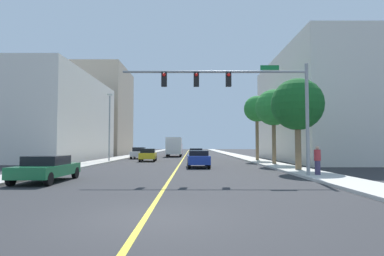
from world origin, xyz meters
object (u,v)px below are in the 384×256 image
at_px(car_white, 196,154).
at_px(car_silver, 139,153).
at_px(palm_far, 257,109).
at_px(car_green, 47,168).
at_px(car_blue, 198,158).
at_px(palm_mid, 274,108).
at_px(delivery_truck, 175,146).
at_px(car_yellow, 148,155).
at_px(palm_near, 298,105).
at_px(traffic_signal_mast, 244,91).
at_px(street_lamp, 110,123).
at_px(pedestrian, 318,160).

distance_m(car_white, car_silver, 8.22).
height_order(palm_far, car_green, palm_far).
relative_size(car_silver, car_blue, 0.93).
bearing_deg(car_blue, palm_mid, 20.77).
height_order(car_white, delivery_truck, delivery_truck).
bearing_deg(car_blue, delivery_truck, 95.94).
bearing_deg(car_yellow, palm_far, -1.51).
bearing_deg(palm_mid, car_blue, -157.50).
relative_size(car_white, car_blue, 0.92).
height_order(palm_far, car_white, palm_far).
bearing_deg(car_yellow, car_silver, 104.74).
xyz_separation_m(palm_near, delivery_truck, (-10.41, 29.71, -3.12)).
bearing_deg(car_blue, traffic_signal_mast, -75.44).
height_order(palm_mid, car_green, palm_mid).
xyz_separation_m(car_silver, delivery_truck, (4.46, 8.02, 0.85)).
height_order(palm_far, car_silver, palm_far).
distance_m(palm_mid, car_white, 14.71).
distance_m(palm_near, car_white, 20.99).
bearing_deg(car_yellow, delivery_truck, 78.99).
bearing_deg(car_silver, traffic_signal_mast, 111.12).
bearing_deg(street_lamp, palm_near, -38.06).
height_order(palm_near, palm_far, palm_far).
height_order(delivery_truck, pedestrian, delivery_truck).
bearing_deg(street_lamp, car_blue, -41.68).
bearing_deg(car_yellow, traffic_signal_mast, -69.26).
distance_m(palm_far, car_blue, 13.65).
relative_size(car_white, car_green, 0.88).
distance_m(palm_mid, palm_far, 7.43).
relative_size(car_yellow, car_blue, 0.92).
height_order(traffic_signal_mast, street_lamp, street_lamp).
bearing_deg(palm_far, palm_mid, -89.36).
relative_size(car_blue, pedestrian, 2.53).
distance_m(car_blue, delivery_truck, 25.52).
bearing_deg(pedestrian, palm_mid, -136.16).
xyz_separation_m(street_lamp, palm_near, (16.78, -13.14, 0.44)).
relative_size(car_green, delivery_truck, 0.60).
relative_size(palm_mid, car_silver, 1.75).
bearing_deg(palm_near, car_silver, 124.43).
xyz_separation_m(car_green, car_silver, (0.15, 27.91, 0.08)).
xyz_separation_m(palm_mid, car_silver, (-15.05, 14.29, -4.59)).
xyz_separation_m(palm_far, car_green, (-15.12, -21.02, -5.35)).
bearing_deg(car_white, car_yellow, -137.58).
relative_size(car_silver, pedestrian, 2.35).
relative_size(palm_near, car_white, 1.64).
xyz_separation_m(car_green, pedestrian, (14.88, 2.35, 0.29)).
distance_m(palm_far, car_yellow, 13.78).
relative_size(car_yellow, delivery_truck, 0.53).
bearing_deg(palm_far, car_green, -125.73).
bearing_deg(car_yellow, car_green, -99.35).
relative_size(car_yellow, car_green, 0.88).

